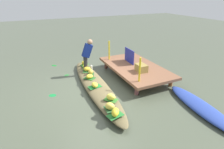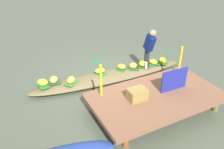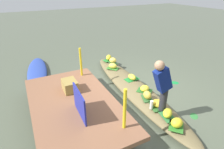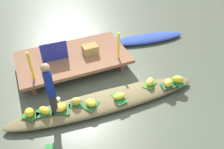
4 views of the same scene
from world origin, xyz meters
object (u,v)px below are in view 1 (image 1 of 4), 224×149
(banana_bunch_0, at_px, (95,85))
(water_bottle, at_px, (92,68))
(banana_bunch_1, at_px, (87,69))
(vendor_person, at_px, (87,53))
(banana_bunch_7, at_px, (111,97))
(produce_crate, at_px, (141,68))
(vendor_boat, at_px, (95,85))
(banana_bunch_3, at_px, (89,76))
(banana_bunch_2, at_px, (91,72))
(banana_bunch_8, at_px, (85,66))
(banana_bunch_4, at_px, (84,63))
(banana_bunch_5, at_px, (110,106))
(banana_bunch_6, at_px, (115,112))
(market_banner, at_px, (129,56))
(moored_boat, at_px, (201,107))

(banana_bunch_0, height_order, water_bottle, water_bottle)
(banana_bunch_1, distance_m, vendor_person, 0.63)
(banana_bunch_7, height_order, vendor_person, vendor_person)
(water_bottle, distance_m, produce_crate, 2.00)
(banana_bunch_0, bearing_deg, vendor_boat, 156.59)
(banana_bunch_7, bearing_deg, banana_bunch_3, -176.80)
(banana_bunch_2, bearing_deg, produce_crate, 60.55)
(banana_bunch_8, relative_size, produce_crate, 0.66)
(vendor_boat, relative_size, water_bottle, 23.69)
(banana_bunch_4, height_order, banana_bunch_5, banana_bunch_5)
(banana_bunch_6, xyz_separation_m, banana_bunch_7, (-0.73, 0.21, -0.01))
(banana_bunch_4, distance_m, produce_crate, 2.56)
(banana_bunch_0, height_order, market_banner, market_banner)
(banana_bunch_8, bearing_deg, banana_bunch_4, 169.53)
(banana_bunch_4, xyz_separation_m, banana_bunch_6, (3.79, -0.36, 0.01))
(banana_bunch_6, relative_size, banana_bunch_8, 1.02)
(moored_boat, distance_m, water_bottle, 4.15)
(vendor_boat, xyz_separation_m, market_banner, (-0.82, 1.82, 0.59))
(banana_bunch_7, bearing_deg, water_bottle, 174.44)
(banana_bunch_2, distance_m, market_banner, 1.77)
(banana_bunch_3, height_order, produce_crate, produce_crate)
(banana_bunch_6, bearing_deg, water_bottle, 171.85)
(produce_crate, bearing_deg, water_bottle, -131.26)
(banana_bunch_5, bearing_deg, banana_bunch_4, 173.89)
(vendor_boat, relative_size, vendor_person, 3.98)
(market_banner, bearing_deg, banana_bunch_6, -33.95)
(market_banner, bearing_deg, banana_bunch_1, -97.65)
(moored_boat, bearing_deg, vendor_boat, -130.32)
(banana_bunch_6, bearing_deg, vendor_person, 174.01)
(vendor_boat, relative_size, banana_bunch_8, 16.80)
(banana_bunch_3, distance_m, banana_bunch_5, 2.09)
(banana_bunch_1, relative_size, banana_bunch_6, 1.00)
(banana_bunch_0, xyz_separation_m, banana_bunch_4, (-2.10, 0.30, 0.02))
(banana_bunch_8, height_order, vendor_person, vendor_person)
(moored_boat, relative_size, banana_bunch_1, 8.90)
(banana_bunch_8, bearing_deg, banana_bunch_1, -7.93)
(banana_bunch_7, bearing_deg, vendor_boat, -179.06)
(banana_bunch_3, height_order, banana_bunch_7, banana_bunch_7)
(market_banner, bearing_deg, banana_bunch_5, -37.33)
(banana_bunch_2, relative_size, water_bottle, 1.19)
(banana_bunch_5, bearing_deg, moored_boat, 71.91)
(banana_bunch_3, relative_size, banana_bunch_7, 0.97)
(banana_bunch_7, bearing_deg, market_banner, 139.12)
(vendor_boat, height_order, banana_bunch_2, banana_bunch_2)
(banana_bunch_1, relative_size, banana_bunch_3, 1.11)
(banana_bunch_5, relative_size, produce_crate, 0.58)
(moored_boat, xyz_separation_m, produce_crate, (-2.29, -0.56, 0.47))
(banana_bunch_8, bearing_deg, banana_bunch_3, -9.72)
(banana_bunch_5, distance_m, banana_bunch_7, 0.47)
(banana_bunch_6, height_order, produce_crate, produce_crate)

